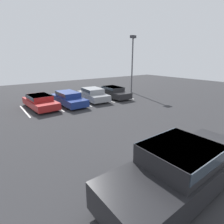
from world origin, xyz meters
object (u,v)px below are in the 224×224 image
Objects in this scene: light_post at (132,58)px; parked_sedan_a at (40,101)px; parked_sedan_b at (68,98)px; parked_sedan_d at (113,92)px; parked_sedan_c at (93,94)px; pickup_truck at (184,167)px.

parked_sedan_a is at bearing -175.97° from light_post.
parked_sedan_b is 1.04× the size of parked_sedan_d.
parked_sedan_a is 1.05× the size of parked_sedan_c.
pickup_truck is at bearing 0.94° from parked_sedan_a.
parked_sedan_a is 1.00× the size of parked_sedan_d.
parked_sedan_d is at bearing 89.65° from parked_sedan_b.
parked_sedan_c is (4.17, 12.98, -0.19)m from pickup_truck.
pickup_truck is 12.86m from parked_sedan_b.
parked_sedan_c reaches higher than parked_sedan_a.
parked_sedan_a is 12.04m from light_post.
pickup_truck is at bearing -13.32° from parked_sedan_c.
light_post is (8.98, 1.13, 3.59)m from parked_sedan_b.
light_post is at bearing 95.98° from parked_sedan_b.
parked_sedan_a is 2.50m from parked_sedan_b.
light_post reaches higher than parked_sedan_b.
pickup_truck is at bearing -25.42° from parked_sedan_d.
parked_sedan_d is 5.26m from light_post.
parked_sedan_c is 2.52m from parked_sedan_d.
light_post reaches higher than parked_sedan_c.
light_post reaches higher than parked_sedan_d.
parked_sedan_c reaches higher than parked_sedan_b.
parked_sedan_d is (6.69, 12.86, -0.22)m from pickup_truck.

